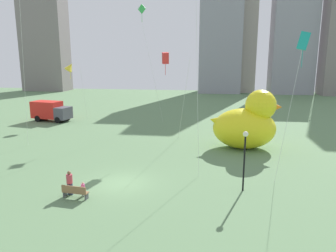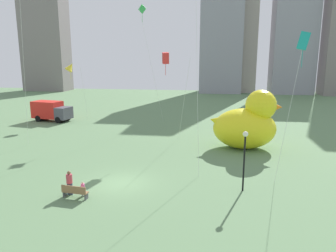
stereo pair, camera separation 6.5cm
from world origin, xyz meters
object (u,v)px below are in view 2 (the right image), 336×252
lamppost (245,150)px  kite_teal (303,42)px  park_bench (75,192)px  kite_red (166,59)px  person_child (83,188)px  kite_yellow (70,67)px  kite_green (143,16)px  person_adult (69,182)px  giant_inflatable_duck (247,124)px  box_truck (51,111)px

lamppost → kite_teal: size_ratio=0.39×
park_bench → kite_red: kite_red is taller
park_bench → person_child: person_child is taller
kite_yellow → kite_green: kite_green is taller
person_adult → kite_red: 16.48m
kite_red → giant_inflatable_duck: bearing=-4.4°
giant_inflatable_duck → person_child: bearing=-131.5°
kite_teal → kite_green: kite_green is taller
lamppost → box_truck: size_ratio=0.70×
kite_yellow → kite_teal: 33.01m
park_bench → person_adult: (-0.59, 0.56, 0.42)m
person_child → box_truck: size_ratio=0.17×
box_truck → kite_teal: bearing=-34.8°
person_adult → kite_green: kite_green is taller
kite_green → person_child: bearing=-87.0°
box_truck → kite_green: kite_green is taller
lamppost → kite_green: bearing=117.2°
person_child → kite_yellow: bearing=115.6°
kite_red → person_child: bearing=-103.9°
person_adult → person_child: (0.97, -0.14, -0.36)m
box_truck → kite_red: 22.07m
person_adult → kite_red: size_ratio=0.17×
park_bench → lamppost: size_ratio=0.42×
person_child → kite_teal: (14.00, 3.88, 9.39)m
kite_green → person_adult: bearing=-89.2°
giant_inflatable_duck → box_truck: size_ratio=1.19×
lamppost → box_truck: 33.20m
person_child → box_truck: (-14.79, 23.88, 0.89)m
person_adult → box_truck: 27.48m
kite_yellow → kite_green: bearing=4.7°
kite_green → lamppost: bearing=-62.8°
lamppost → kite_red: 14.75m
park_bench → box_truck: (-14.40, 24.31, 0.96)m
park_bench → giant_inflatable_duck: giant_inflatable_duck is taller
kite_yellow → kite_red: bearing=-34.9°
kite_green → box_truck: bearing=-173.9°
box_truck → giant_inflatable_duck: bearing=-21.9°
lamppost → kite_red: size_ratio=0.44×
person_child → giant_inflatable_duck: giant_inflatable_duck is taller
park_bench → kite_yellow: kite_yellow is taller
lamppost → kite_yellow: (-22.17, 22.08, 4.82)m
person_child → giant_inflatable_duck: size_ratio=0.14×
park_bench → kite_red: (3.82, 14.30, 8.38)m
kite_yellow → kite_teal: (25.71, -20.58, 2.24)m
giant_inflatable_duck → kite_green: size_ratio=0.45×
lamppost → kite_green: kite_green is taller
person_child → person_adult: bearing=172.0°
lamppost → kite_yellow: bearing=135.1°
box_truck → kite_yellow: (3.08, 0.58, 6.26)m
kite_red → lamppost: bearing=-58.6°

